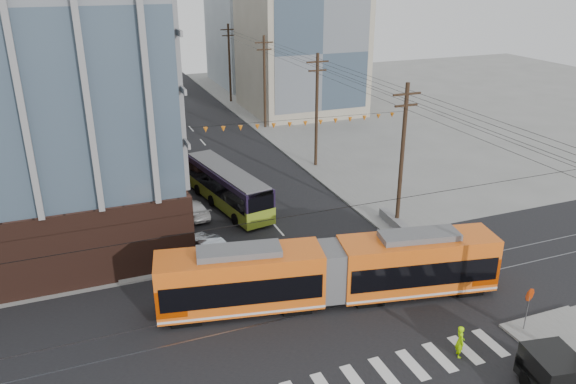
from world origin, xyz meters
name	(u,v)px	position (x,y,z in m)	size (l,w,h in m)	color
ground	(369,334)	(0.00, 0.00, 0.00)	(160.00, 160.00, 0.00)	slate
bg_bldg_nw_near	(29,52)	(-17.00, 52.00, 9.00)	(18.00, 16.00, 18.00)	#8C99A5
bg_bldg_ne_near	(300,51)	(16.00, 48.00, 8.00)	(14.00, 14.00, 16.00)	gray
bg_bldg_nw_far	(53,26)	(-14.00, 72.00, 10.00)	(16.00, 18.00, 20.00)	gray
bg_bldg_ne_far	(265,40)	(18.00, 68.00, 7.00)	(16.00, 16.00, 14.00)	#8C99A5
utility_pole_far	(230,64)	(8.50, 56.00, 5.50)	(0.30, 0.30, 11.00)	black
streetcar	(331,272)	(-0.54, 3.77, 1.92)	(19.92, 2.80, 3.84)	orange
city_bus	(227,187)	(-2.26, 19.80, 1.62)	(2.48, 11.44, 3.24)	black
parked_car_silver	(206,247)	(-6.03, 11.69, 0.76)	(1.61, 4.62, 1.52)	#A7B1BC
parked_car_white	(193,209)	(-5.40, 18.67, 0.62)	(1.73, 4.26, 1.24)	silver
parked_car_grey	(172,187)	(-6.05, 24.03, 0.59)	(1.97, 4.27, 1.19)	#53565B
pedestrian	(460,341)	(3.35, -3.23, 0.89)	(0.65, 0.42, 1.77)	#9DEC02
stop_sign	(527,312)	(7.94, -2.83, 1.25)	(0.76, 0.76, 2.50)	#A02600
jersey_barrier	(394,223)	(8.30, 11.03, 0.40)	(0.90, 4.01, 0.80)	gray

